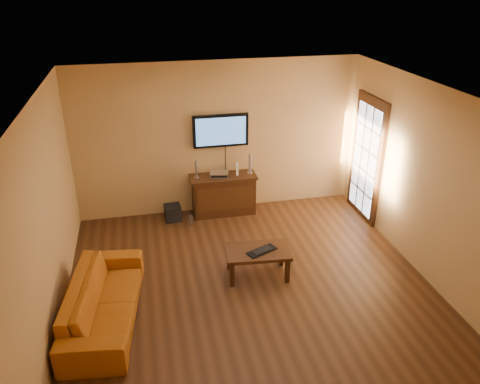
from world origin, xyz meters
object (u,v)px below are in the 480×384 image
object	(u,v)px
speaker_left	(196,170)
av_receiver	(219,174)
sofa	(103,294)
subwoofer	(173,213)
television	(221,131)
keyboard	(262,251)
game_console	(237,169)
speaker_right	(250,165)
coffee_table	(258,254)
media_console	(224,194)
bottle	(191,220)

from	to	relation	value
speaker_left	av_receiver	xyz separation A→B (m)	(0.40, -0.01, -0.11)
sofa	subwoofer	distance (m)	2.68
sofa	speaker_left	xyz separation A→B (m)	(1.52, 2.54, 0.49)
television	keyboard	xyz separation A→B (m)	(0.17, -2.25, -1.07)
av_receiver	subwoofer	xyz separation A→B (m)	(-0.86, -0.09, -0.63)
av_receiver	game_console	bearing A→B (deg)	14.61
sofa	av_receiver	bearing A→B (deg)	-29.94
speaker_right	av_receiver	xyz separation A→B (m)	(-0.56, -0.01, -0.13)
coffee_table	subwoofer	world-z (taller)	coffee_table
media_console	television	world-z (taller)	television
sofa	media_console	bearing A→B (deg)	-31.11
speaker_left	subwoofer	distance (m)	0.87
media_console	game_console	size ratio (longest dim) A/B	6.01
coffee_table	av_receiver	bearing A→B (deg)	95.24
sofa	keyboard	xyz separation A→B (m)	(2.16, 0.45, 0.05)
av_receiver	bottle	bearing A→B (deg)	-136.75
television	sofa	size ratio (longest dim) A/B	0.49
media_console	keyboard	xyz separation A→B (m)	(0.17, -2.06, 0.07)
television	speaker_left	size ratio (longest dim) A/B	2.99
media_console	keyboard	bearing A→B (deg)	-85.41
media_console	sofa	distance (m)	3.21
coffee_table	keyboard	size ratio (longest dim) A/B	2.03
bottle	keyboard	xyz separation A→B (m)	(0.81, -1.71, 0.34)
television	coffee_table	xyz separation A→B (m)	(0.12, -2.20, -1.14)
speaker_right	keyboard	xyz separation A→B (m)	(-0.33, -2.09, -0.45)
sofa	speaker_left	size ratio (longest dim) A/B	6.08
media_console	sofa	size ratio (longest dim) A/B	0.59
media_console	bottle	xyz separation A→B (m)	(-0.65, -0.35, -0.27)
keyboard	av_receiver	bearing A→B (deg)	96.43
speaker_right	keyboard	distance (m)	2.16
television	coffee_table	world-z (taller)	television
television	speaker_right	distance (m)	0.80
media_console	game_console	bearing A→B (deg)	8.64
speaker_left	bottle	world-z (taller)	speaker_left
media_console	bottle	size ratio (longest dim) A/B	5.50
game_console	keyboard	xyz separation A→B (m)	(-0.10, -2.10, -0.38)
media_console	subwoofer	xyz separation A→B (m)	(-0.93, -0.07, -0.23)
media_console	coffee_table	xyz separation A→B (m)	(0.12, -2.02, -0.00)
television	speaker_right	world-z (taller)	television
television	subwoofer	world-z (taller)	television
keyboard	game_console	bearing A→B (deg)	87.31
sofa	speaker_left	distance (m)	3.00
sofa	av_receiver	size ratio (longest dim) A/B	6.08
speaker_right	av_receiver	bearing A→B (deg)	-179.05
coffee_table	subwoofer	distance (m)	2.22
av_receiver	bottle	xyz separation A→B (m)	(-0.58, -0.37, -0.66)
media_console	av_receiver	xyz separation A→B (m)	(-0.07, 0.02, 0.40)
speaker_right	subwoofer	world-z (taller)	speaker_right
speaker_right	bottle	world-z (taller)	speaker_right
television	media_console	bearing A→B (deg)	-90.00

